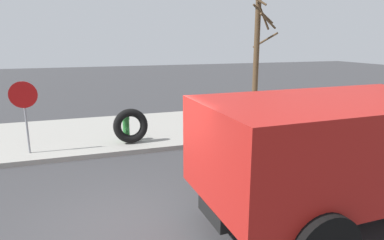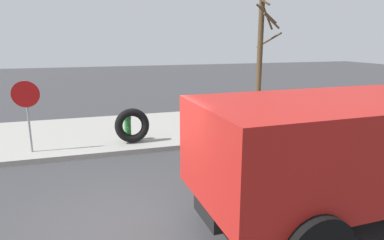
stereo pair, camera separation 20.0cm
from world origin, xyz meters
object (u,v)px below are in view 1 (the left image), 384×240
object	(u,v)px
fire_hydrant	(126,127)
bare_tree	(257,52)
loose_tire	(131,126)
stop_sign	(24,104)

from	to	relation	value
fire_hydrant	bare_tree	size ratio (longest dim) A/B	0.17
bare_tree	loose_tire	bearing A→B (deg)	-156.99
stop_sign	fire_hydrant	bearing A→B (deg)	7.10
stop_sign	bare_tree	size ratio (longest dim) A/B	0.40
loose_tire	stop_sign	xyz separation A→B (m)	(-2.98, -0.08, 0.90)
stop_sign	bare_tree	distance (m)	9.24
stop_sign	bare_tree	bearing A→B (deg)	16.15
loose_tire	bare_tree	world-z (taller)	bare_tree
fire_hydrant	loose_tire	size ratio (longest dim) A/B	0.79
stop_sign	loose_tire	bearing A→B (deg)	1.51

